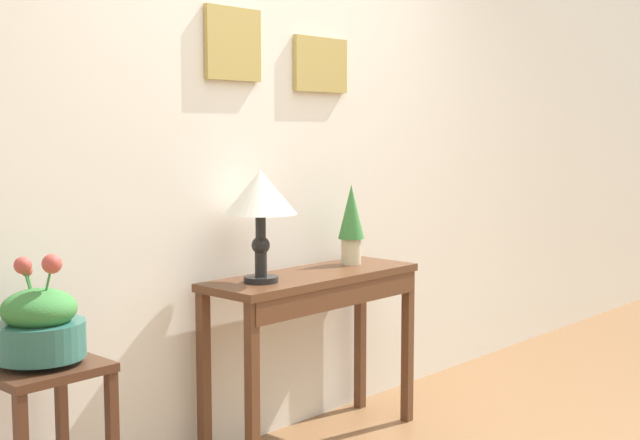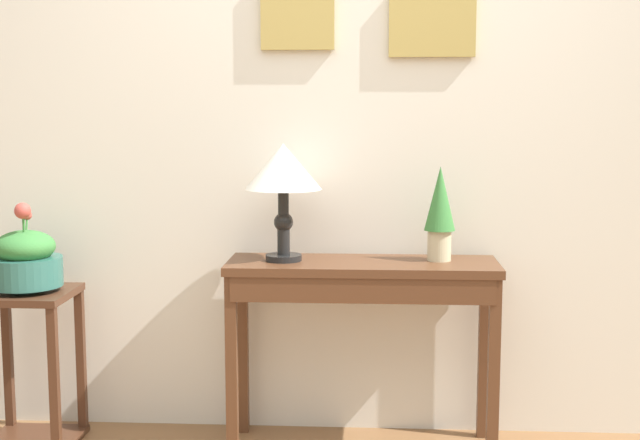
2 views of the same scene
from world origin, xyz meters
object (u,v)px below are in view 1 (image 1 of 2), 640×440
(table_lamp, at_px, (260,198))
(potted_plant_on_console, at_px, (351,220))
(planter_bowl_wide, at_px, (40,325))
(console_table, at_px, (316,302))

(table_lamp, height_order, potted_plant_on_console, table_lamp)
(potted_plant_on_console, relative_size, planter_bowl_wide, 1.04)
(console_table, bearing_deg, planter_bowl_wide, -178.45)
(planter_bowl_wide, bearing_deg, table_lamp, 3.20)
(table_lamp, relative_size, potted_plant_on_console, 1.24)
(console_table, relative_size, potted_plant_on_console, 2.85)
(console_table, distance_m, table_lamp, 0.59)
(potted_plant_on_console, height_order, planter_bowl_wide, potted_plant_on_console)
(potted_plant_on_console, bearing_deg, console_table, -168.88)
(console_table, xyz_separation_m, table_lamp, (-0.32, 0.02, 0.49))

